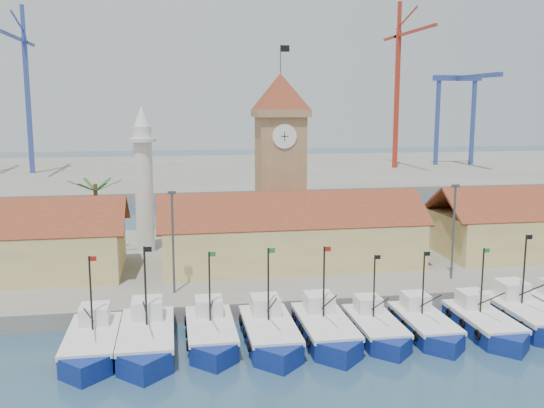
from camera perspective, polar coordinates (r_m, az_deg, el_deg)
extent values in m
plane|color=#1D334D|center=(45.44, 6.80, -13.86)|extent=(400.00, 400.00, 0.00)
cube|color=gray|center=(67.34, 1.06, -5.35)|extent=(140.00, 32.00, 1.50)
cube|color=gray|center=(151.42, -4.94, 2.97)|extent=(240.00, 80.00, 2.00)
cube|color=navy|center=(46.95, -16.53, -12.74)|extent=(3.57, 8.08, 1.84)
cube|color=navy|center=(43.26, -17.19, -14.74)|extent=(3.57, 3.57, 1.84)
cube|color=silver|center=(46.62, -16.59, -11.70)|extent=(3.64, 8.30, 0.36)
cube|color=silver|center=(48.22, -16.34, -9.93)|extent=(2.14, 2.24, 1.43)
cylinder|color=black|center=(46.17, -16.68, -8.16)|extent=(0.14, 0.14, 5.71)
cube|color=#A5140F|center=(45.42, -16.52, -4.96)|extent=(0.51, 0.02, 0.36)
cube|color=navy|center=(46.60, -11.68, -12.66)|extent=(3.84, 8.69, 1.97)
cube|color=navy|center=(42.60, -11.88, -14.84)|extent=(3.84, 3.84, 1.97)
cube|color=silver|center=(46.24, -11.72, -11.53)|extent=(3.92, 8.93, 0.38)
cube|color=silver|center=(47.98, -11.66, -9.63)|extent=(2.30, 2.41, 1.54)
cylinder|color=black|center=(45.77, -11.82, -7.69)|extent=(0.15, 0.15, 6.14)
cube|color=black|center=(45.01, -11.60, -4.20)|extent=(0.55, 0.02, 0.38)
cube|color=navy|center=(47.20, -5.78, -12.28)|extent=(3.48, 7.88, 1.79)
cube|color=navy|center=(43.57, -5.42, -14.18)|extent=(3.48, 3.48, 1.79)
cube|color=silver|center=(46.88, -5.80, -11.26)|extent=(3.55, 8.10, 0.35)
cube|color=silver|center=(48.46, -5.97, -9.57)|extent=(2.09, 2.19, 1.39)
cylinder|color=black|center=(46.45, -5.89, -7.83)|extent=(0.14, 0.14, 5.57)
cube|color=#197226|center=(45.77, -5.64, -4.73)|extent=(0.50, 0.02, 0.35)
cube|color=navy|center=(46.92, -0.24, -12.34)|extent=(3.63, 8.22, 1.87)
cube|color=navy|center=(43.18, 0.67, -14.33)|extent=(3.63, 3.63, 1.87)
cube|color=silver|center=(46.58, -0.24, -11.27)|extent=(3.70, 8.44, 0.36)
cube|color=silver|center=(48.20, -0.65, -9.50)|extent=(2.18, 2.28, 1.45)
cylinder|color=black|center=(46.12, -0.35, -7.67)|extent=(0.15, 0.15, 5.81)
cube|color=#197226|center=(45.44, -0.03, -4.40)|extent=(0.52, 0.02, 0.36)
cube|color=navy|center=(47.79, 4.99, -11.97)|extent=(3.60, 8.14, 1.85)
cube|color=navy|center=(44.16, 6.35, -13.84)|extent=(3.60, 3.60, 1.85)
cube|color=silver|center=(47.46, 5.01, -10.93)|extent=(3.67, 8.37, 0.36)
cube|color=silver|center=(49.04, 4.42, -9.22)|extent=(2.16, 2.26, 1.44)
cylinder|color=black|center=(47.01, 4.90, -7.42)|extent=(0.14, 0.14, 5.76)
cube|color=#A5140F|center=(46.38, 5.26, -4.24)|extent=(0.51, 0.02, 0.36)
cube|color=navy|center=(48.78, 9.66, -11.68)|extent=(3.21, 7.26, 1.65)
cube|color=navy|center=(45.62, 11.19, -13.26)|extent=(3.21, 3.21, 1.65)
cube|color=silver|center=(48.49, 9.68, -10.77)|extent=(3.27, 7.46, 0.32)
cube|color=silver|center=(49.87, 9.01, -9.29)|extent=(1.93, 2.02, 1.28)
cylinder|color=black|center=(48.09, 9.59, -7.72)|extent=(0.13, 0.13, 5.14)
cube|color=black|center=(47.52, 9.93, -4.95)|extent=(0.46, 0.02, 0.32)
cube|color=navy|center=(50.13, 14.11, -11.24)|extent=(3.27, 7.39, 1.68)
cube|color=navy|center=(47.01, 15.94, -12.74)|extent=(3.26, 3.26, 1.68)
cube|color=silver|center=(49.84, 14.14, -10.34)|extent=(3.33, 7.59, 0.33)
cube|color=silver|center=(51.20, 13.34, -8.89)|extent=(1.96, 2.05, 1.31)
cylinder|color=black|center=(49.44, 14.05, -7.31)|extent=(0.13, 0.13, 5.22)
cube|color=black|center=(48.91, 14.41, -4.57)|extent=(0.47, 0.02, 0.33)
cube|color=navy|center=(51.66, 19.21, -10.84)|extent=(3.37, 7.63, 1.73)
cube|color=navy|center=(48.59, 21.40, -12.28)|extent=(3.37, 3.37, 1.73)
cube|color=silver|center=(51.37, 19.26, -9.94)|extent=(3.44, 7.84, 0.34)
cube|color=silver|center=(52.72, 18.30, -8.51)|extent=(2.02, 2.12, 1.35)
cylinder|color=black|center=(50.97, 19.16, -6.90)|extent=(0.13, 0.13, 5.39)
cube|color=#197226|center=(50.46, 19.56, -4.15)|extent=(0.48, 0.02, 0.34)
cube|color=navy|center=(54.50, 22.67, -9.93)|extent=(3.73, 8.44, 1.92)
cube|color=silver|center=(54.21, 22.74, -8.97)|extent=(3.80, 8.67, 0.37)
cube|color=silver|center=(55.66, 21.64, -7.51)|extent=(2.24, 2.34, 1.49)
cylinder|color=black|center=(53.81, 22.64, -5.78)|extent=(0.15, 0.15, 5.97)
cube|color=black|center=(53.33, 23.07, -2.88)|extent=(0.53, 0.02, 0.37)
cube|color=#E2CF7C|center=(62.81, 1.74, -3.62)|extent=(26.00, 10.00, 4.50)
cube|color=brown|center=(59.65, 2.23, -0.64)|extent=(27.04, 5.13, 3.21)
cube|color=brown|center=(64.49, 1.32, 0.12)|extent=(27.04, 5.13, 3.21)
cube|color=tan|center=(67.67, 0.77, 1.85)|extent=(5.00, 5.00, 15.00)
cube|color=tan|center=(67.09, 0.79, 8.55)|extent=(5.80, 5.80, 0.80)
pyramid|color=brown|center=(67.09, 0.79, 10.52)|extent=(5.80, 5.80, 4.00)
cylinder|color=white|center=(64.67, 1.19, 6.39)|extent=(2.60, 0.15, 2.60)
cube|color=black|center=(64.59, 1.20, 6.39)|extent=(0.08, 0.02, 1.00)
cube|color=black|center=(64.59, 1.20, 6.39)|extent=(0.80, 0.02, 0.08)
cylinder|color=#3F3F44|center=(67.25, 0.80, 13.50)|extent=(0.10, 0.10, 3.00)
cube|color=black|center=(67.43, 1.23, 14.43)|extent=(1.00, 0.03, 0.70)
cylinder|color=silver|center=(68.71, -11.94, 1.34)|extent=(2.00, 2.00, 14.00)
cylinder|color=silver|center=(68.17, -12.10, 5.92)|extent=(3.00, 3.00, 0.40)
cone|color=silver|center=(68.07, -12.18, 8.10)|extent=(1.80, 1.80, 2.40)
cylinder|color=brown|center=(67.62, -16.16, -1.54)|extent=(0.44, 0.44, 8.00)
cube|color=#216021|center=(66.88, -15.12, 1.69)|extent=(2.80, 0.35, 1.18)
cube|color=#216021|center=(68.15, -15.61, 1.81)|extent=(1.71, 2.60, 1.18)
cube|color=#216021|center=(68.31, -16.77, 1.77)|extent=(1.71, 2.60, 1.18)
cube|color=#216021|center=(67.21, -17.49, 1.62)|extent=(2.80, 0.35, 1.18)
cube|color=#216021|center=(65.92, -17.03, 1.50)|extent=(1.71, 2.60, 1.18)
cube|color=#216021|center=(65.76, -15.82, 1.53)|extent=(1.71, 2.60, 1.18)
cylinder|color=#3F3F44|center=(53.34, -9.30, -3.61)|extent=(0.20, 0.20, 9.00)
cube|color=#3F3F44|center=(52.53, -9.42, 1.07)|extent=(0.70, 0.25, 0.25)
cylinder|color=#3F3F44|center=(59.35, 16.70, -2.56)|extent=(0.20, 0.20, 9.00)
cube|color=#3F3F44|center=(58.63, 16.90, 1.65)|extent=(0.70, 0.25, 0.25)
cube|color=#32469A|center=(151.38, -21.96, 8.56)|extent=(1.00, 1.00, 30.85)
cube|color=#32469A|center=(143.20, -23.11, 14.27)|extent=(0.60, 22.69, 0.60)
cube|color=#32469A|center=(156.90, -21.89, 13.85)|extent=(0.60, 10.00, 0.60)
cube|color=#32469A|center=(152.50, -22.41, 15.67)|extent=(0.80, 0.80, 7.00)
cube|color=#B32B1B|center=(155.36, 11.65, 9.50)|extent=(1.00, 1.00, 33.33)
cube|color=#B32B1B|center=(147.48, 13.23, 15.57)|extent=(0.60, 23.65, 0.60)
cube|color=#B32B1B|center=(160.87, 11.18, 15.10)|extent=(0.60, 10.00, 0.60)
cube|color=#B32B1B|center=(156.76, 11.91, 16.89)|extent=(0.80, 0.80, 7.00)
cube|color=#32469A|center=(165.19, 15.28, 7.38)|extent=(0.90, 0.90, 22.00)
cube|color=#32469A|center=(169.61, 18.38, 7.28)|extent=(0.90, 0.90, 22.00)
cube|color=#32469A|center=(167.40, 17.04, 11.27)|extent=(13.00, 1.40, 1.40)
cube|color=#32469A|center=(158.50, 18.68, 11.31)|extent=(1.40, 22.00, 1.00)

